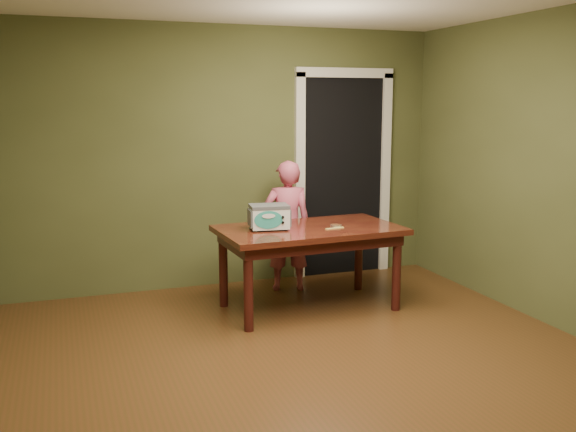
{
  "coord_description": "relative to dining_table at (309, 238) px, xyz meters",
  "views": [
    {
      "loc": [
        -1.56,
        -3.76,
        1.86
      ],
      "look_at": [
        0.14,
        1.0,
        0.95
      ],
      "focal_mm": 40.0,
      "sensor_mm": 36.0,
      "label": 1
    }
  ],
  "objects": [
    {
      "name": "spatula",
      "position": [
        0.19,
        -0.13,
        0.1
      ],
      "size": [
        0.18,
        0.05,
        0.01
      ],
      "primitive_type": "cube",
      "rotation": [
        0.0,
        0.0,
        0.14
      ],
      "color": "#EAD566",
      "rests_on": "dining_table"
    },
    {
      "name": "baking_pan",
      "position": [
        0.23,
        -0.06,
        0.11
      ],
      "size": [
        0.1,
        0.1,
        0.02
      ],
      "color": "silver",
      "rests_on": "dining_table"
    },
    {
      "name": "toy_oven",
      "position": [
        -0.37,
        0.03,
        0.22
      ],
      "size": [
        0.38,
        0.28,
        0.22
      ],
      "rotation": [
        0.0,
        0.0,
        -0.13
      ],
      "color": "#4C4F54",
      "rests_on": "dining_table"
    },
    {
      "name": "floor",
      "position": [
        -0.51,
        -1.45,
        -0.65
      ],
      "size": [
        5.0,
        5.0,
        0.0
      ],
      "primitive_type": "plane",
      "color": "#512E17",
      "rests_on": "ground"
    },
    {
      "name": "doorway",
      "position": [
        0.79,
        1.33,
        0.41
      ],
      "size": [
        1.1,
        0.66,
        2.25
      ],
      "color": "black",
      "rests_on": "ground"
    },
    {
      "name": "room_shell",
      "position": [
        -0.51,
        -1.45,
        1.06
      ],
      "size": [
        4.52,
        5.02,
        2.61
      ],
      "color": "#4E552D",
      "rests_on": "ground"
    },
    {
      "name": "dining_table",
      "position": [
        0.0,
        0.0,
        0.0
      ],
      "size": [
        1.64,
        0.98,
        0.75
      ],
      "rotation": [
        0.0,
        0.0,
        0.05
      ],
      "color": "#330E0B",
      "rests_on": "floor"
    },
    {
      "name": "child",
      "position": [
        0.02,
        0.63,
        -0.0
      ],
      "size": [
        0.53,
        0.42,
        1.29
      ],
      "primitive_type": "imported",
      "rotation": [
        0.0,
        0.0,
        2.89
      ],
      "color": "#BF4E6B",
      "rests_on": "floor"
    }
  ]
}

